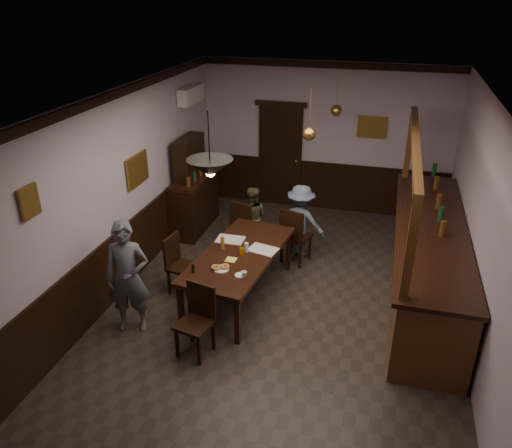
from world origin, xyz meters
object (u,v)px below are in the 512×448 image
(bar_counter, at_px, (427,259))
(pendant_brass_far, at_px, (336,111))
(chair_far_left, at_px, (245,225))
(sideboard, at_px, (193,193))
(chair_near, at_px, (198,316))
(pendant_iron, at_px, (210,168))
(chair_side, at_px, (178,262))
(chair_far_right, at_px, (294,234))
(person_standing, at_px, (128,277))
(person_seated_right, at_px, (300,222))
(dining_table, at_px, (239,257))
(coffee_cup, at_px, (244,274))
(person_seated_left, at_px, (252,218))
(soda_can, at_px, (242,252))
(pendant_brass_mid, at_px, (309,134))

(bar_counter, distance_m, pendant_brass_far, 3.03)
(chair_far_left, bearing_deg, sideboard, -12.79)
(chair_near, relative_size, pendant_iron, 1.19)
(pendant_brass_far, bearing_deg, chair_side, -124.87)
(pendant_brass_far, bearing_deg, pendant_iron, -107.19)
(chair_far_left, xyz_separation_m, pendant_brass_far, (1.29, 1.35, 1.75))
(chair_near, xyz_separation_m, chair_side, (-0.79, 1.23, -0.02))
(chair_far_right, bearing_deg, person_standing, 70.45)
(chair_far_right, bearing_deg, sideboard, -3.36)
(person_seated_right, bearing_deg, dining_table, 74.46)
(sideboard, bearing_deg, coffee_cup, -55.87)
(chair_side, height_order, person_seated_right, person_seated_right)
(person_seated_left, bearing_deg, dining_table, 90.51)
(dining_table, relative_size, sideboard, 1.28)
(chair_far_right, bearing_deg, person_seated_right, -82.24)
(chair_side, relative_size, bar_counter, 0.21)
(chair_far_left, distance_m, sideboard, 1.42)
(sideboard, height_order, bar_counter, bar_counter)
(person_seated_right, distance_m, coffee_cup, 2.15)
(dining_table, distance_m, pendant_brass_far, 3.27)
(person_seated_left, bearing_deg, pendant_brass_far, -147.98)
(coffee_cup, bearing_deg, dining_table, 119.44)
(soda_can, xyz_separation_m, pendant_iron, (-0.15, -0.74, 1.51))
(chair_side, xyz_separation_m, coffee_cup, (1.20, -0.54, 0.30))
(chair_near, distance_m, person_seated_left, 2.91)
(person_seated_right, distance_m, sideboard, 2.23)
(chair_far_left, height_order, person_standing, person_standing)
(chair_far_left, distance_m, person_seated_right, 0.96)
(chair_near, distance_m, person_standing, 1.10)
(chair_far_right, relative_size, soda_can, 8.36)
(sideboard, distance_m, pendant_iron, 3.55)
(chair_side, xyz_separation_m, pendant_brass_far, (1.92, 2.75, 1.80))
(chair_side, bearing_deg, person_seated_right, -35.95)
(chair_far_left, distance_m, chair_side, 1.54)
(sideboard, relative_size, pendant_iron, 2.27)
(coffee_cup, relative_size, sideboard, 0.04)
(person_standing, distance_m, pendant_brass_far, 4.61)
(pendant_iron, bearing_deg, pendant_brass_mid, 64.92)
(soda_can, relative_size, pendant_iron, 0.15)
(chair_near, relative_size, person_seated_left, 0.83)
(bar_counter, bearing_deg, chair_far_right, 169.27)
(pendant_brass_mid, bearing_deg, bar_counter, -7.62)
(soda_can, height_order, pendant_iron, pendant_iron)
(soda_can, bearing_deg, chair_side, -178.42)
(chair_far_right, xyz_separation_m, sideboard, (-2.12, 0.82, 0.17))
(person_seated_left, bearing_deg, chair_far_left, 71.25)
(bar_counter, xyz_separation_m, pendant_brass_mid, (-1.89, 0.25, 1.69))
(soda_can, bearing_deg, chair_near, -99.43)
(person_seated_left, bearing_deg, coffee_cup, 94.41)
(person_seated_right, bearing_deg, person_seated_left, 0.65)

